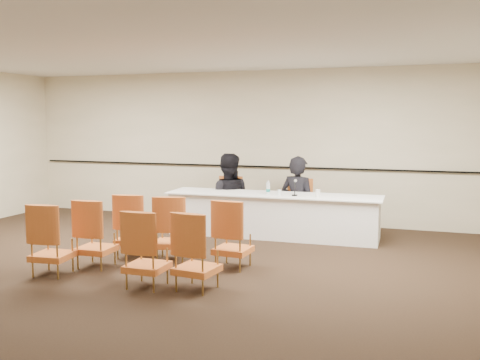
% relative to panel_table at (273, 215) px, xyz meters
% --- Properties ---
extents(floor, '(10.00, 10.00, 0.00)m').
position_rel_panel_table_xyz_m(floor, '(-0.80, -2.62, -0.37)').
color(floor, black).
rests_on(floor, ground).
extents(ceiling, '(10.00, 10.00, 0.00)m').
position_rel_panel_table_xyz_m(ceiling, '(-0.80, -2.62, 2.63)').
color(ceiling, silver).
rests_on(ceiling, ground).
extents(wall_back, '(10.00, 0.04, 3.00)m').
position_rel_panel_table_xyz_m(wall_back, '(-0.80, 1.38, 1.13)').
color(wall_back, beige).
rests_on(wall_back, ground).
extents(wall_rail, '(9.80, 0.04, 0.03)m').
position_rel_panel_table_xyz_m(wall_rail, '(-0.80, 1.34, 0.73)').
color(wall_rail, black).
rests_on(wall_rail, wall_back).
extents(panel_table, '(3.75, 0.94, 0.75)m').
position_rel_panel_table_xyz_m(panel_table, '(0.00, 0.00, 0.00)').
color(panel_table, silver).
rests_on(panel_table, ground).
extents(panelist_main, '(0.77, 0.60, 1.85)m').
position_rel_panel_table_xyz_m(panelist_main, '(0.32, 0.56, 0.08)').
color(panelist_main, black).
rests_on(panelist_main, ground).
extents(panelist_main_chair, '(0.51, 0.51, 0.95)m').
position_rel_panel_table_xyz_m(panelist_main_chair, '(0.32, 0.56, 0.10)').
color(panelist_main_chair, '#AB5E1E').
rests_on(panelist_main_chair, ground).
extents(panelist_second, '(1.07, 0.93, 1.87)m').
position_rel_panel_table_xyz_m(panelist_second, '(-1.04, 0.53, 0.09)').
color(panelist_second, black).
rests_on(panelist_second, ground).
extents(panelist_second_chair, '(0.51, 0.51, 0.95)m').
position_rel_panel_table_xyz_m(panelist_second_chair, '(-1.04, 0.53, 0.10)').
color(panelist_second_chair, '#AB5E1E').
rests_on(panelist_second_chair, ground).
extents(papers, '(0.34, 0.28, 0.00)m').
position_rel_panel_table_xyz_m(papers, '(0.48, -0.05, 0.38)').
color(papers, white).
rests_on(papers, panel_table).
extents(microphone, '(0.13, 0.21, 0.27)m').
position_rel_panel_table_xyz_m(microphone, '(0.41, -0.12, 0.51)').
color(microphone, black).
rests_on(microphone, panel_table).
extents(water_bottle, '(0.09, 0.09, 0.24)m').
position_rel_panel_table_xyz_m(water_bottle, '(-0.07, -0.06, 0.49)').
color(water_bottle, '#178078').
rests_on(water_bottle, panel_table).
extents(drinking_glass, '(0.08, 0.08, 0.10)m').
position_rel_panel_table_xyz_m(drinking_glass, '(0.15, -0.13, 0.42)').
color(drinking_glass, white).
rests_on(drinking_glass, panel_table).
extents(coffee_cup, '(0.11, 0.11, 0.13)m').
position_rel_panel_table_xyz_m(coffee_cup, '(0.81, -0.15, 0.44)').
color(coffee_cup, white).
rests_on(coffee_cup, panel_table).
extents(aud_chair_front_left, '(0.57, 0.57, 0.95)m').
position_rel_panel_table_xyz_m(aud_chair_front_left, '(-1.56, -2.04, 0.10)').
color(aud_chair_front_left, '#AB5E1E').
rests_on(aud_chair_front_left, ground).
extents(aud_chair_front_mid, '(0.61, 0.61, 0.95)m').
position_rel_panel_table_xyz_m(aud_chair_front_mid, '(-0.94, -2.03, 0.10)').
color(aud_chair_front_mid, '#AB5E1E').
rests_on(aud_chair_front_mid, ground).
extents(aud_chair_front_right, '(0.54, 0.54, 0.95)m').
position_rel_panel_table_xyz_m(aud_chair_front_right, '(0.03, -2.12, 0.10)').
color(aud_chair_front_right, '#AB5E1E').
rests_on(aud_chair_front_right, ground).
extents(aud_chair_back_left, '(0.55, 0.55, 0.95)m').
position_rel_panel_table_xyz_m(aud_chair_back_left, '(-2.09, -3.19, 0.10)').
color(aud_chair_back_left, '#AB5E1E').
rests_on(aud_chair_back_left, ground).
extents(aud_chair_back_mid, '(0.50, 0.50, 0.95)m').
position_rel_panel_table_xyz_m(aud_chair_back_mid, '(-0.67, -3.26, 0.10)').
color(aud_chair_back_mid, '#AB5E1E').
rests_on(aud_chair_back_mid, ground).
extents(aud_chair_back_right, '(0.56, 0.56, 0.95)m').
position_rel_panel_table_xyz_m(aud_chair_back_right, '(-0.05, -3.16, 0.10)').
color(aud_chair_back_right, '#AB5E1E').
rests_on(aud_chair_back_right, ground).
extents(aud_chair_extra, '(0.52, 0.52, 0.95)m').
position_rel_panel_table_xyz_m(aud_chair_extra, '(-1.77, -2.69, 0.10)').
color(aud_chair_extra, '#AB5E1E').
rests_on(aud_chair_extra, ground).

